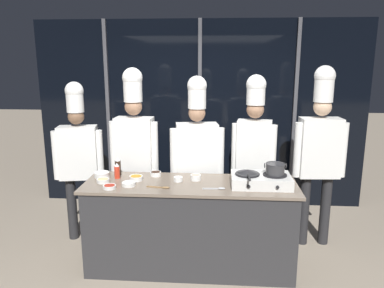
# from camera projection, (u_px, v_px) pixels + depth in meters

# --- Properties ---
(ground_plane) EXTENTS (24.00, 24.00, 0.00)m
(ground_plane) POSITION_uv_depth(u_px,v_px,m) (190.00, 266.00, 3.99)
(ground_plane) COLOR gray
(window_wall_back) EXTENTS (4.77, 0.09, 2.70)m
(window_wall_back) POSITION_uv_depth(u_px,v_px,m) (200.00, 115.00, 5.47)
(window_wall_back) COLOR black
(window_wall_back) RESTS_ON ground_plane
(demo_counter) EXTENTS (2.15, 0.69, 0.93)m
(demo_counter) POSITION_uv_depth(u_px,v_px,m) (190.00, 225.00, 3.89)
(demo_counter) COLOR #2D2D30
(demo_counter) RESTS_ON ground_plane
(portable_stove) EXTENTS (0.58, 0.39, 0.12)m
(portable_stove) POSITION_uv_depth(u_px,v_px,m) (261.00, 180.00, 3.70)
(portable_stove) COLOR silver
(portable_stove) RESTS_ON demo_counter
(frying_pan) EXTENTS (0.25, 0.42, 0.04)m
(frying_pan) POSITION_uv_depth(u_px,v_px,m) (248.00, 172.00, 3.69)
(frying_pan) COLOR #232326
(frying_pan) RESTS_ON portable_stove
(stock_pot) EXTENTS (0.21, 0.19, 0.11)m
(stock_pot) POSITION_uv_depth(u_px,v_px,m) (275.00, 169.00, 3.67)
(stock_pot) COLOR #333335
(stock_pot) RESTS_ON portable_stove
(squeeze_bottle_chili) EXTENTS (0.06, 0.06, 0.17)m
(squeeze_bottle_chili) POSITION_uv_depth(u_px,v_px,m) (117.00, 171.00, 3.92)
(squeeze_bottle_chili) COLOR red
(squeeze_bottle_chili) RESTS_ON demo_counter
(squeeze_bottle_soy) EXTENTS (0.06, 0.06, 0.20)m
(squeeze_bottle_soy) POSITION_uv_depth(u_px,v_px,m) (118.00, 166.00, 4.04)
(squeeze_bottle_soy) COLOR #332319
(squeeze_bottle_soy) RESTS_ON demo_counter
(prep_bowl_onion) EXTENTS (0.09, 0.09, 0.05)m
(prep_bowl_onion) POSITION_uv_depth(u_px,v_px,m) (178.00, 179.00, 3.83)
(prep_bowl_onion) COLOR white
(prep_bowl_onion) RESTS_ON demo_counter
(prep_bowl_ginger) EXTENTS (0.13, 0.13, 0.04)m
(prep_bowl_ginger) POSITION_uv_depth(u_px,v_px,m) (103.00, 180.00, 3.80)
(prep_bowl_ginger) COLOR white
(prep_bowl_ginger) RESTS_ON demo_counter
(prep_bowl_carrots) EXTENTS (0.14, 0.14, 0.05)m
(prep_bowl_carrots) POSITION_uv_depth(u_px,v_px,m) (136.00, 178.00, 3.87)
(prep_bowl_carrots) COLOR white
(prep_bowl_carrots) RESTS_ON demo_counter
(prep_bowl_soy_glaze) EXTENTS (0.12, 0.12, 0.05)m
(prep_bowl_soy_glaze) POSITION_uv_depth(u_px,v_px,m) (156.00, 173.00, 4.02)
(prep_bowl_soy_glaze) COLOR white
(prep_bowl_soy_glaze) RESTS_ON demo_counter
(prep_bowl_garlic) EXTENTS (0.14, 0.14, 0.04)m
(prep_bowl_garlic) POSITION_uv_depth(u_px,v_px,m) (129.00, 184.00, 3.70)
(prep_bowl_garlic) COLOR white
(prep_bowl_garlic) RESTS_ON demo_counter
(prep_bowl_chili_flakes) EXTENTS (0.13, 0.13, 0.04)m
(prep_bowl_chili_flakes) POSITION_uv_depth(u_px,v_px,m) (110.00, 187.00, 3.62)
(prep_bowl_chili_flakes) COLOR white
(prep_bowl_chili_flakes) RESTS_ON demo_counter
(prep_bowl_rice) EXTENTS (0.16, 0.16, 0.05)m
(prep_bowl_rice) POSITION_uv_depth(u_px,v_px,m) (102.00, 174.00, 3.97)
(prep_bowl_rice) COLOR white
(prep_bowl_rice) RESTS_ON demo_counter
(prep_bowl_shrimp) EXTENTS (0.11, 0.11, 0.06)m
(prep_bowl_shrimp) POSITION_uv_depth(u_px,v_px,m) (196.00, 177.00, 3.87)
(prep_bowl_shrimp) COLOR white
(prep_bowl_shrimp) RESTS_ON demo_counter
(serving_spoon_slotted) EXTENTS (0.22, 0.05, 0.02)m
(serving_spoon_slotted) POSITION_uv_depth(u_px,v_px,m) (218.00, 188.00, 3.61)
(serving_spoon_slotted) COLOR #B2B5BA
(serving_spoon_slotted) RESTS_ON demo_counter
(serving_spoon_solid) EXTENTS (0.24, 0.06, 0.02)m
(serving_spoon_solid) POSITION_uv_depth(u_px,v_px,m) (163.00, 187.00, 3.64)
(serving_spoon_solid) COLOR olive
(serving_spoon_solid) RESTS_ON demo_counter
(chef_head) EXTENTS (0.57, 0.30, 1.90)m
(chef_head) POSITION_uv_depth(u_px,v_px,m) (78.00, 152.00, 4.38)
(chef_head) COLOR #232326
(chef_head) RESTS_ON ground_plane
(chef_sous) EXTENTS (0.56, 0.24, 2.06)m
(chef_sous) POSITION_uv_depth(u_px,v_px,m) (135.00, 143.00, 4.31)
(chef_sous) COLOR #232326
(chef_sous) RESTS_ON ground_plane
(chef_line) EXTENTS (0.61, 0.31, 1.98)m
(chef_line) POSITION_uv_depth(u_px,v_px,m) (197.00, 152.00, 4.26)
(chef_line) COLOR #232326
(chef_line) RESTS_ON ground_plane
(chef_pastry) EXTENTS (0.50, 0.26, 1.99)m
(chef_pastry) POSITION_uv_depth(u_px,v_px,m) (254.00, 145.00, 4.26)
(chef_pastry) COLOR #2D3856
(chef_pastry) RESTS_ON ground_plane
(chef_apprentice) EXTENTS (0.59, 0.27, 2.09)m
(chef_apprentice) POSITION_uv_depth(u_px,v_px,m) (320.00, 146.00, 4.22)
(chef_apprentice) COLOR #232326
(chef_apprentice) RESTS_ON ground_plane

